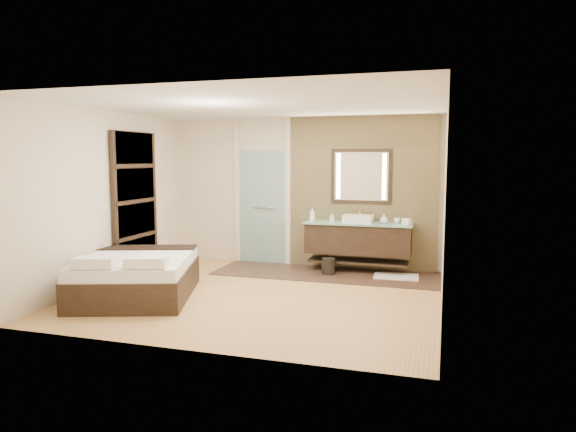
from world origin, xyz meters
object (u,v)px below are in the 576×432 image
(mirror_unit, at_px, (361,176))
(waste_bin, at_px, (328,266))
(vanity, at_px, (358,239))
(bed, at_px, (137,276))

(mirror_unit, relative_size, waste_bin, 3.75)
(vanity, bearing_deg, waste_bin, -139.69)
(vanity, height_order, mirror_unit, mirror_unit)
(bed, relative_size, waste_bin, 7.95)
(bed, distance_m, waste_bin, 3.17)
(vanity, xyz_separation_m, mirror_unit, (0.00, 0.24, 1.07))
(waste_bin, bearing_deg, mirror_unit, 54.33)
(vanity, xyz_separation_m, bed, (-2.75, -2.53, -0.28))
(mirror_unit, xyz_separation_m, waste_bin, (-0.44, -0.61, -1.51))
(bed, bearing_deg, vanity, 24.15)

